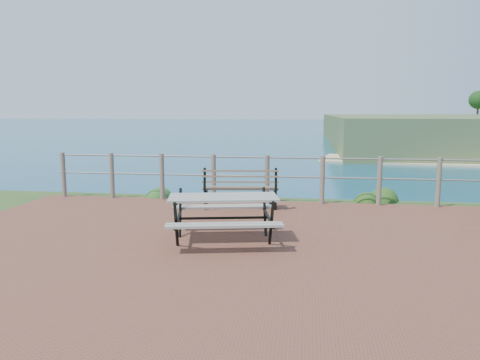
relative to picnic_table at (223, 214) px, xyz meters
name	(u,v)px	position (x,y,z in m)	size (l,w,h in m)	color
ground	(246,248)	(0.37, -0.27, -0.43)	(10.00, 7.00, 0.12)	brown
ocean	(307,116)	(0.37, 199.73, -0.43)	(1200.00, 1200.00, 0.00)	#136874
safety_railing	(267,176)	(0.37, 3.08, 0.14)	(9.40, 0.10, 1.00)	#6B5B4C
picnic_table	(223,214)	(0.00, 0.00, 0.00)	(1.69, 1.36, 0.67)	gray
park_bench	(240,182)	(-0.09, 2.35, 0.12)	(1.52, 0.55, 0.84)	brown
shrub_lip_west	(154,197)	(-2.23, 3.43, -0.43)	(0.71, 0.71, 0.43)	#1F5320
shrub_lip_east	(372,201)	(2.61, 3.58, -0.43)	(0.86, 0.86, 0.64)	#1E4414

